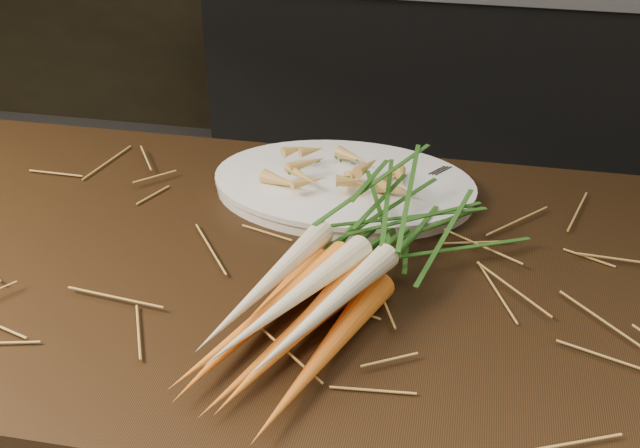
% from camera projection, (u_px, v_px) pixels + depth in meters
% --- Properties ---
extents(back_counter, '(1.82, 0.62, 0.84)m').
position_uv_depth(back_counter, '(477.00, 85.00, 2.85)').
color(back_counter, black).
rests_on(back_counter, ground).
extents(straw_bedding, '(1.40, 0.60, 0.02)m').
position_uv_depth(straw_bedding, '(249.00, 255.00, 1.07)').
color(straw_bedding, olive).
rests_on(straw_bedding, main_counter).
extents(root_veg_bunch, '(0.35, 0.56, 0.10)m').
position_uv_depth(root_veg_bunch, '(360.00, 255.00, 1.00)').
color(root_veg_bunch, orange).
rests_on(root_veg_bunch, main_counter).
extents(serving_platter, '(0.40, 0.27, 0.02)m').
position_uv_depth(serving_platter, '(344.00, 188.00, 1.22)').
color(serving_platter, white).
rests_on(serving_platter, main_counter).
extents(roasted_veg_heap, '(0.19, 0.14, 0.04)m').
position_uv_depth(roasted_veg_heap, '(344.00, 170.00, 1.20)').
color(roasted_veg_heap, '#C18841').
rests_on(roasted_veg_heap, serving_platter).
extents(serving_fork, '(0.10, 0.13, 0.00)m').
position_uv_depth(serving_fork, '(436.00, 196.00, 1.18)').
color(serving_fork, silver).
rests_on(serving_fork, serving_platter).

